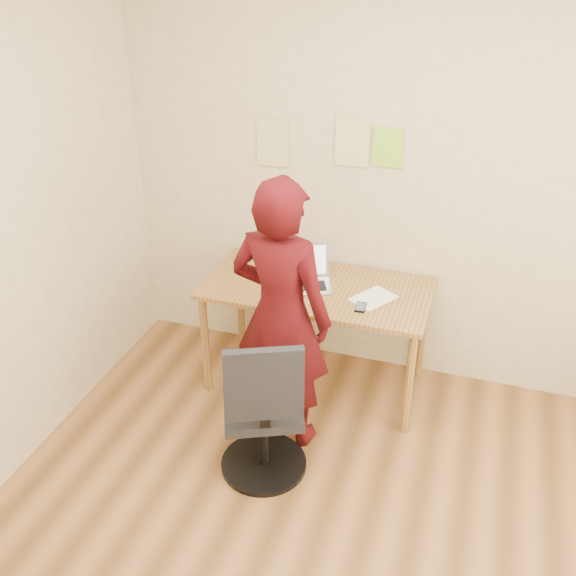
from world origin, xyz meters
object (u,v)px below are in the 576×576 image
(phone, at_px, (361,307))
(laptop, at_px, (305,277))
(person, at_px, (281,316))
(desk, at_px, (317,298))
(office_chair, at_px, (263,418))

(phone, bearing_deg, laptop, 152.92)
(phone, relative_size, person, 0.07)
(desk, distance_m, laptop, 0.16)
(desk, relative_size, person, 0.86)
(office_chair, relative_size, person, 0.58)
(office_chair, bearing_deg, phone, 39.82)
(office_chair, distance_m, person, 0.56)
(office_chair, bearing_deg, desk, 63.20)
(laptop, relative_size, person, 0.25)
(desk, relative_size, phone, 11.88)
(desk, xyz_separation_m, phone, (0.31, -0.17, 0.09))
(desk, relative_size, laptop, 3.49)
(phone, distance_m, person, 0.52)
(phone, bearing_deg, office_chair, -118.92)
(laptop, relative_size, office_chair, 0.43)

